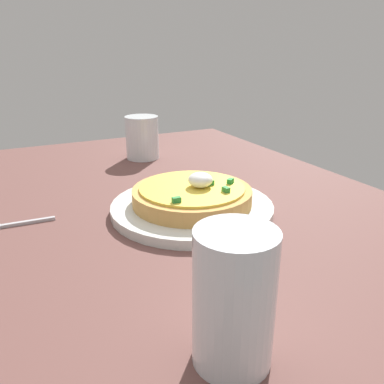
{
  "coord_description": "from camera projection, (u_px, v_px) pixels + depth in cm",
  "views": [
    {
      "loc": [
        -60.12,
        24.76,
        29.44
      ],
      "look_at": [
        -6.15,
        -2.02,
        6.83
      ],
      "focal_mm": 36.49,
      "sensor_mm": 36.0,
      "label": 1
    }
  ],
  "objects": [
    {
      "name": "pizza",
      "position": [
        192.0,
        195.0,
        0.65
      ],
      "size": [
        19.8,
        19.8,
        5.39
      ],
      "color": "tan",
      "rests_on": "plate"
    },
    {
      "name": "cup_near",
      "position": [
        142.0,
        140.0,
        0.96
      ],
      "size": [
        8.04,
        8.04,
        10.34
      ],
      "color": "silver",
      "rests_on": "dining_table"
    },
    {
      "name": "plate",
      "position": [
        192.0,
        208.0,
        0.65
      ],
      "size": [
        26.98,
        26.98,
        1.56
      ],
      "primitive_type": "cylinder",
      "color": "silver",
      "rests_on": "dining_table"
    },
    {
      "name": "cup_far",
      "position": [
        234.0,
        304.0,
        0.33
      ],
      "size": [
        7.06,
        7.06,
        12.57
      ],
      "color": "silver",
      "rests_on": "dining_table"
    },
    {
      "name": "dining_table",
      "position": [
        167.0,
        210.0,
        0.71
      ],
      "size": [
        108.29,
        79.39,
        3.26
      ],
      "primitive_type": "cube",
      "color": "brown",
      "rests_on": "ground"
    },
    {
      "name": "fork",
      "position": [
        12.0,
        225.0,
        0.6
      ],
      "size": [
        1.55,
        10.83,
        0.5
      ],
      "rotation": [
        0.0,
        0.0,
        1.52
      ],
      "color": "#B7B7BC",
      "rests_on": "dining_table"
    }
  ]
}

